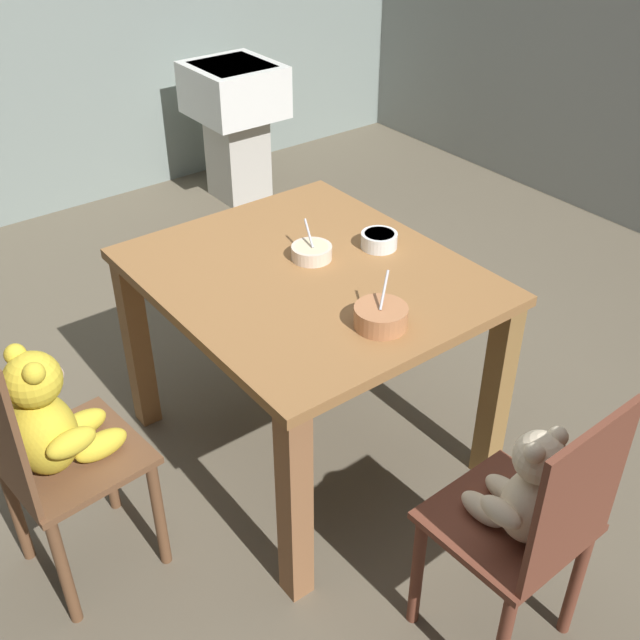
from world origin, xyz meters
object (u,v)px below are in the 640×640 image
Objects in this scene: dining_table at (308,307)px; porridge_bowl_white_far_center at (379,240)px; teddy_chair_near_front at (49,432)px; sink_basin at (235,112)px; porridge_bowl_cream_center at (312,252)px; porridge_bowl_terracotta_near_right at (381,316)px; teddy_chair_near_right at (528,508)px.

dining_table is 8.86× the size of porridge_bowl_white_far_center.
teddy_chair_near_front reaches higher than sink_basin.
dining_table is 0.19m from porridge_bowl_cream_center.
porridge_bowl_terracotta_near_right is at bearing -10.28° from porridge_bowl_cream_center.
teddy_chair_near_front reaches higher than dining_table.
teddy_chair_near_front reaches higher than teddy_chair_near_right.
dining_table is at bearing 177.33° from porridge_bowl_terracotta_near_right.
teddy_chair_near_front is at bearing -89.71° from porridge_bowl_white_far_center.
dining_table is 0.92m from teddy_chair_near_front.
teddy_chair_near_right is 7.17× the size of porridge_bowl_white_far_center.
porridge_bowl_terracotta_near_right reaches higher than porridge_bowl_white_far_center.
teddy_chair_near_front reaches higher than porridge_bowl_cream_center.
dining_table is at bearing -44.93° from porridge_bowl_cream_center.
porridge_bowl_cream_center is 0.90× the size of porridge_bowl_terracotta_near_right.
teddy_chair_near_front is 5.99× the size of porridge_bowl_terracotta_near_right.
sink_basin is (-2.43, 1.01, -0.26)m from porridge_bowl_terracotta_near_right.
teddy_chair_near_front is 1.23m from porridge_bowl_white_far_center.
teddy_chair_near_right is at bearing -18.92° from porridge_bowl_white_far_center.
teddy_chair_near_right is 1.31m from teddy_chair_near_front.
porridge_bowl_white_far_center reaches higher than dining_table.
porridge_bowl_terracotta_near_right is 2.64m from sink_basin.
porridge_bowl_terracotta_near_right is at bearing -4.20° from teddy_chair_near_right.
porridge_bowl_white_far_center is at bearing 71.41° from porridge_bowl_cream_center.
porridge_bowl_white_far_center reaches higher than sink_basin.
dining_table is 0.34m from porridge_bowl_white_far_center.
porridge_bowl_cream_center is at bearing -0.51° from teddy_chair_near_front.
porridge_bowl_cream_center is at bearing 169.72° from porridge_bowl_terracotta_near_right.
sink_basin is at bearing 161.42° from porridge_bowl_white_far_center.
sink_basin is (-2.06, 0.69, -0.26)m from porridge_bowl_white_far_center.
teddy_chair_near_right is at bearing -5.69° from porridge_bowl_cream_center.
porridge_bowl_terracotta_near_right is at bearing -40.41° from porridge_bowl_white_far_center.
porridge_bowl_cream_center is 0.18× the size of sink_basin.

